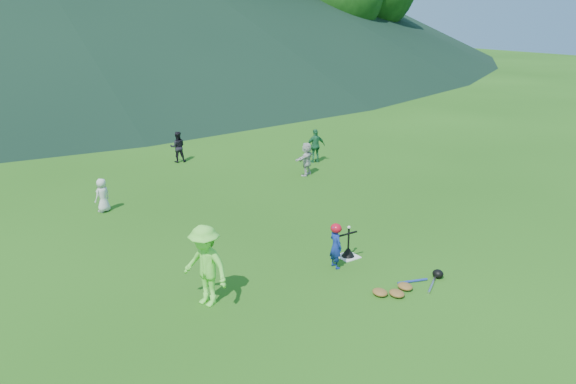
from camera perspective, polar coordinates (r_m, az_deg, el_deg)
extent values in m
plane|color=#1E4F12|center=(13.15, 6.11, -6.57)|extent=(120.00, 120.00, 0.00)
cube|color=silver|center=(13.15, 6.11, -6.53)|extent=(0.45, 0.45, 0.02)
sphere|color=white|center=(12.86, 6.22, -3.58)|extent=(0.08, 0.08, 0.08)
imported|color=navy|center=(12.42, 4.86, -5.51)|extent=(0.27, 0.38, 1.01)
imported|color=#6DEA45|center=(10.89, -8.40, -7.42)|extent=(0.94, 1.20, 1.63)
imported|color=silver|center=(16.58, -18.33, -0.31)|extent=(0.56, 0.47, 0.97)
imported|color=black|center=(21.26, -11.14, 4.52)|extent=(0.68, 0.60, 1.16)
imported|color=#206B40|center=(20.83, 2.82, 4.70)|extent=(0.79, 0.47, 1.26)
imported|color=silver|center=(19.20, 1.89, 3.38)|extent=(1.10, 0.79, 1.15)
cone|color=black|center=(13.10, 6.12, -6.13)|extent=(0.30, 0.30, 0.18)
cylinder|color=black|center=(12.97, 6.17, -4.77)|extent=(0.04, 0.04, 0.50)
ellipsoid|color=red|center=(12.26, 4.91, -3.70)|extent=(0.24, 0.26, 0.22)
cylinder|color=black|center=(12.55, 5.84, -4.32)|extent=(0.62, 0.09, 0.07)
ellipsoid|color=olive|center=(11.59, 10.99, -10.07)|extent=(0.28, 0.34, 0.13)
ellipsoid|color=olive|center=(11.89, 11.81, -9.37)|extent=(0.28, 0.34, 0.13)
ellipsoid|color=olive|center=(11.57, 9.32, -10.02)|extent=(0.28, 0.34, 0.13)
cylinder|color=silver|center=(12.14, 14.39, -9.15)|extent=(0.64, 0.43, 0.06)
cylinder|color=#263FA5|center=(12.21, 12.53, -8.83)|extent=(0.66, 0.26, 0.05)
ellipsoid|color=black|center=(12.50, 14.99, -8.03)|extent=(0.22, 0.24, 0.19)
cube|color=gray|center=(38.21, -22.09, 9.56)|extent=(70.00, 0.03, 1.20)
cube|color=yellow|center=(38.13, -22.21, 10.51)|extent=(70.00, 0.08, 0.08)
cylinder|color=gray|center=(38.21, -22.09, 9.56)|extent=(0.07, 0.07, 1.30)
cylinder|color=gray|center=(56.81, 15.62, 12.64)|extent=(0.07, 0.07, 1.30)
cylinder|color=#382314|center=(43.75, -21.83, 12.27)|extent=(0.56, 0.56, 3.81)
cylinder|color=#382314|center=(46.42, -16.39, 13.46)|extent=(0.56, 0.56, 4.41)
cylinder|color=#382314|center=(45.42, -9.22, 13.12)|extent=(0.56, 0.56, 3.25)
cylinder|color=#382314|center=(48.90, -4.75, 13.98)|extent=(0.56, 0.56, 3.85)
cylinder|color=#382314|center=(52.63, -0.87, 14.66)|extent=(0.56, 0.56, 4.44)
cylinder|color=#382314|center=(53.06, 5.45, 13.99)|extent=(0.56, 0.56, 3.29)
cylinder|color=#382314|center=(57.29, 8.34, 14.49)|extent=(0.56, 0.56, 3.88)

